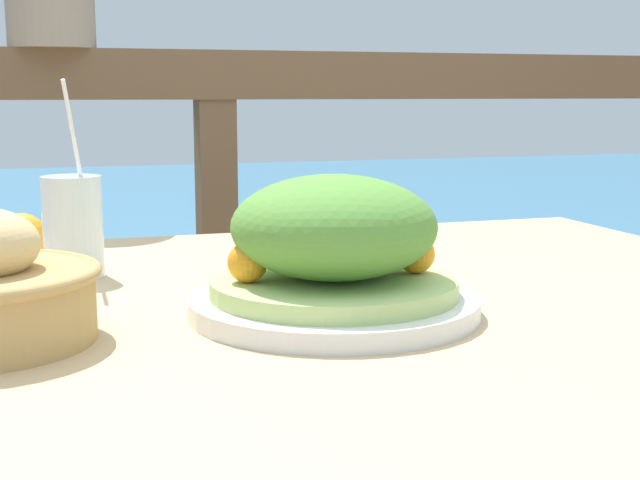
{
  "coord_description": "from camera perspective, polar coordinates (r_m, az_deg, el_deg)",
  "views": [
    {
      "loc": [
        -0.32,
        -0.9,
        0.97
      ],
      "look_at": [
        -0.03,
        0.04,
        0.81
      ],
      "focal_mm": 50.0,
      "sensor_mm": 36.0,
      "label": 1
    }
  ],
  "objects": [
    {
      "name": "drink_glass",
      "position": [
        1.12,
        -15.53,
        0.84
      ],
      "size": [
        0.07,
        0.08,
        0.24
      ],
      "color": "silver",
      "rests_on": "patio_table"
    },
    {
      "name": "orange_near_glass",
      "position": [
        1.4,
        0.75,
        1.86
      ],
      "size": [
        0.08,
        0.08,
        0.08
      ],
      "color": "orange",
      "rests_on": "patio_table"
    },
    {
      "name": "sea_backdrop",
      "position": [
        4.25,
        -12.92,
        -0.72
      ],
      "size": [
        12.0,
        4.0,
        0.48
      ],
      "color": "teal",
      "rests_on": "ground_plane"
    },
    {
      "name": "salad_plate",
      "position": [
        0.9,
        0.89,
        -0.95
      ],
      "size": [
        0.3,
        0.3,
        0.14
      ],
      "color": "silver",
      "rests_on": "patio_table"
    },
    {
      "name": "railing_fence",
      "position": [
        1.72,
        -6.66,
        3.25
      ],
      "size": [
        2.8,
        0.08,
        1.05
      ],
      "color": "brown",
      "rests_on": "ground_plane"
    },
    {
      "name": "patio_table",
      "position": [
        1.0,
        2.1,
        -8.69
      ],
      "size": [
        1.15,
        0.99,
        0.75
      ],
      "color": "tan",
      "rests_on": "ground_plane"
    },
    {
      "name": "orange_near_basket",
      "position": [
        1.24,
        -18.53,
        0.13
      ],
      "size": [
        0.07,
        0.07,
        0.07
      ],
      "color": "orange",
      "rests_on": "patio_table"
    }
  ]
}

